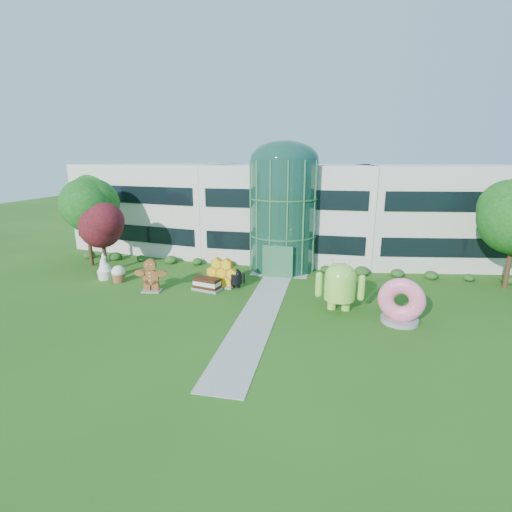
% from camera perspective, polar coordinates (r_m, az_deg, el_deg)
% --- Properties ---
extents(ground, '(140.00, 140.00, 0.00)m').
position_cam_1_polar(ground, '(23.80, -0.05, -9.86)').
color(ground, '#215114').
rests_on(ground, ground).
extents(building, '(46.00, 15.00, 9.30)m').
position_cam_1_polar(building, '(39.77, 5.41, 7.09)').
color(building, beige).
rests_on(building, ground).
extents(atrium, '(6.00, 6.00, 9.80)m').
position_cam_1_polar(atrium, '(33.84, 4.22, 6.20)').
color(atrium, '#194738').
rests_on(atrium, ground).
extents(walkway, '(2.40, 20.00, 0.04)m').
position_cam_1_polar(walkway, '(25.59, 0.90, -8.00)').
color(walkway, '#9E9E93').
rests_on(walkway, ground).
extents(tree_red, '(4.00, 4.00, 6.00)m').
position_cam_1_polar(tree_red, '(35.64, -22.50, 2.44)').
color(tree_red, '#3F0C14').
rests_on(tree_red, ground).
extents(trees_backdrop, '(52.00, 8.00, 8.40)m').
position_cam_1_polar(trees_backdrop, '(34.93, 4.42, 5.30)').
color(trees_backdrop, '#124711').
rests_on(trees_backdrop, ground).
extents(android_green, '(3.43, 2.33, 3.82)m').
position_cam_1_polar(android_green, '(25.38, 12.81, -4.01)').
color(android_green, '#8DD845').
rests_on(android_green, ground).
extents(android_black, '(1.79, 1.41, 1.80)m').
position_cam_1_polar(android_black, '(29.26, -3.18, -3.21)').
color(android_black, black).
rests_on(android_black, ground).
extents(donut, '(3.07, 1.96, 2.95)m').
position_cam_1_polar(donut, '(24.70, 21.47, -6.30)').
color(donut, '#E45677').
rests_on(donut, ground).
extents(gingerbread, '(2.95, 1.43, 2.62)m').
position_cam_1_polar(gingerbread, '(29.40, -15.88, -2.85)').
color(gingerbread, brown).
rests_on(gingerbread, ground).
extents(ice_cream_sandwich, '(2.42, 1.59, 0.99)m').
position_cam_1_polar(ice_cream_sandwich, '(29.05, -7.56, -4.30)').
color(ice_cream_sandwich, '#321E0B').
rests_on(ice_cream_sandwich, ground).
extents(honeycomb, '(2.87, 1.39, 2.16)m').
position_cam_1_polar(honeycomb, '(29.44, -5.23, -2.77)').
color(honeycomb, yellow).
rests_on(honeycomb, ground).
extents(froyo, '(1.78, 1.78, 2.30)m').
position_cam_1_polar(froyo, '(33.75, -22.32, -1.43)').
color(froyo, white).
rests_on(froyo, ground).
extents(cupcake, '(1.22, 1.22, 1.41)m').
position_cam_1_polar(cupcake, '(32.67, -20.40, -2.57)').
color(cupcake, white).
rests_on(cupcake, ground).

